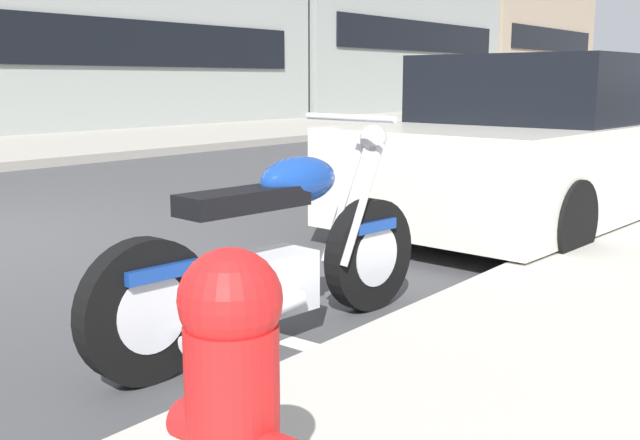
{
  "coord_description": "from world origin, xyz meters",
  "views": [
    {
      "loc": [
        -2.73,
        -6.12,
        1.3
      ],
      "look_at": [
        0.36,
        -3.68,
        0.56
      ],
      "focal_mm": 42.18,
      "sensor_mm": 36.0,
      "label": 1
    }
  ],
  "objects_px": {
    "parked_motorcycle": "(277,257)",
    "car_opposite_curb": "(504,102)",
    "parked_car_at_intersection": "(548,145)",
    "fire_hydrant": "(233,405)"
  },
  "relations": [
    {
      "from": "parked_car_at_intersection",
      "to": "car_opposite_curb",
      "type": "distance_m",
      "value": 15.58
    },
    {
      "from": "parked_car_at_intersection",
      "to": "fire_hydrant",
      "type": "bearing_deg",
      "value": -161.66
    },
    {
      "from": "parked_car_at_intersection",
      "to": "fire_hydrant",
      "type": "distance_m",
      "value": 5.72
    },
    {
      "from": "car_opposite_curb",
      "to": "fire_hydrant",
      "type": "height_order",
      "value": "car_opposite_curb"
    },
    {
      "from": "parked_motorcycle",
      "to": "fire_hydrant",
      "type": "relative_size",
      "value": 2.68
    },
    {
      "from": "parked_car_at_intersection",
      "to": "parked_motorcycle",
      "type": "bearing_deg",
      "value": -173.6
    },
    {
      "from": "parked_motorcycle",
      "to": "fire_hydrant",
      "type": "height_order",
      "value": "parked_motorcycle"
    },
    {
      "from": "parked_motorcycle",
      "to": "car_opposite_curb",
      "type": "relative_size",
      "value": 0.5
    },
    {
      "from": "parked_car_at_intersection",
      "to": "fire_hydrant",
      "type": "relative_size",
      "value": 5.69
    },
    {
      "from": "parked_motorcycle",
      "to": "car_opposite_curb",
      "type": "xyz_separation_m",
      "value": [
        17.93,
        7.09,
        0.23
      ]
    }
  ]
}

